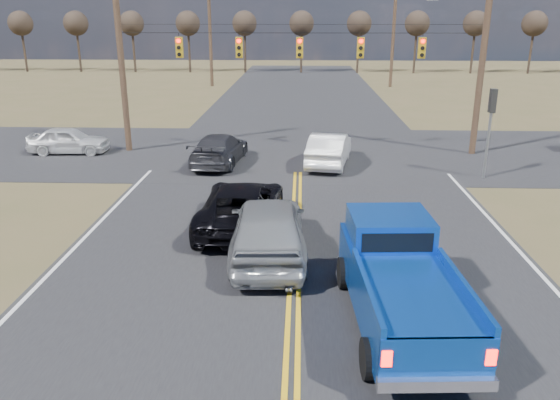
{
  "coord_description": "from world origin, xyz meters",
  "views": [
    {
      "loc": [
        0.14,
        -9.97,
        6.81
      ],
      "look_at": [
        -0.48,
        5.69,
        1.5
      ],
      "focal_mm": 35.0,
      "sensor_mm": 36.0,
      "label": 1
    }
  ],
  "objects_px": {
    "black_suv": "(242,205)",
    "cross_car_west": "(69,140)",
    "white_car_queue": "(329,149)",
    "silver_suv": "(268,227)",
    "dgrey_car_queue": "(219,149)",
    "pickup_truck": "(399,280)"
  },
  "relations": [
    {
      "from": "pickup_truck",
      "to": "dgrey_car_queue",
      "type": "distance_m",
      "value": 15.45
    },
    {
      "from": "dgrey_car_queue",
      "to": "pickup_truck",
      "type": "bearing_deg",
      "value": 119.36
    },
    {
      "from": "dgrey_car_queue",
      "to": "cross_car_west",
      "type": "distance_m",
      "value": 8.29
    },
    {
      "from": "silver_suv",
      "to": "white_car_queue",
      "type": "bearing_deg",
      "value": -105.05
    },
    {
      "from": "pickup_truck",
      "to": "cross_car_west",
      "type": "bearing_deg",
      "value": 128.64
    },
    {
      "from": "black_suv",
      "to": "silver_suv",
      "type": "bearing_deg",
      "value": 115.1
    },
    {
      "from": "cross_car_west",
      "to": "dgrey_car_queue",
      "type": "bearing_deg",
      "value": -105.5
    },
    {
      "from": "cross_car_west",
      "to": "white_car_queue",
      "type": "bearing_deg",
      "value": -100.71
    },
    {
      "from": "silver_suv",
      "to": "dgrey_car_queue",
      "type": "xyz_separation_m",
      "value": [
        -3.0,
        10.63,
        -0.2
      ]
    },
    {
      "from": "black_suv",
      "to": "cross_car_west",
      "type": "height_order",
      "value": "black_suv"
    },
    {
      "from": "white_car_queue",
      "to": "black_suv",
      "type": "bearing_deg",
      "value": 78.1
    },
    {
      "from": "white_car_queue",
      "to": "cross_car_west",
      "type": "distance_m",
      "value": 13.49
    },
    {
      "from": "cross_car_west",
      "to": "pickup_truck",
      "type": "bearing_deg",
      "value": -141.15
    },
    {
      "from": "dgrey_car_queue",
      "to": "cross_car_west",
      "type": "relative_size",
      "value": 1.24
    },
    {
      "from": "black_suv",
      "to": "cross_car_west",
      "type": "xyz_separation_m",
      "value": [
        -10.06,
        10.04,
        -0.08
      ]
    },
    {
      "from": "black_suv",
      "to": "pickup_truck",
      "type": "bearing_deg",
      "value": 127.42
    },
    {
      "from": "pickup_truck",
      "to": "dgrey_car_queue",
      "type": "xyz_separation_m",
      "value": [
        -6.23,
        14.13,
        -0.33
      ]
    },
    {
      "from": "white_car_queue",
      "to": "cross_car_west",
      "type": "xyz_separation_m",
      "value": [
        -13.38,
        1.77,
        -0.1
      ]
    },
    {
      "from": "silver_suv",
      "to": "white_car_queue",
      "type": "height_order",
      "value": "silver_suv"
    },
    {
      "from": "pickup_truck",
      "to": "dgrey_car_queue",
      "type": "bearing_deg",
      "value": 110.4
    },
    {
      "from": "silver_suv",
      "to": "dgrey_car_queue",
      "type": "bearing_deg",
      "value": -77.21
    },
    {
      "from": "white_car_queue",
      "to": "cross_car_west",
      "type": "bearing_deg",
      "value": 2.4
    }
  ]
}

